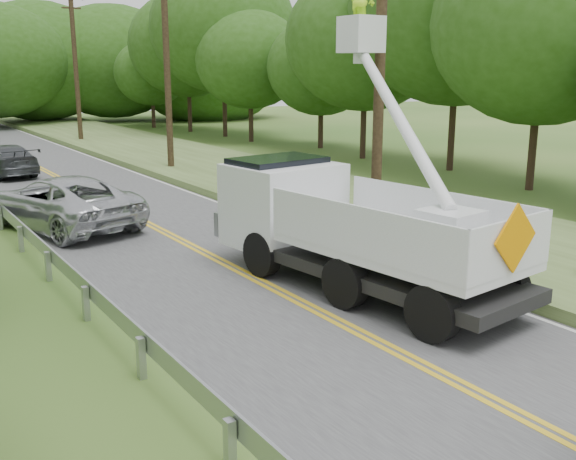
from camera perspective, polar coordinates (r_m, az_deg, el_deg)
ground at (r=10.41m, az=18.94°, el=-14.76°), size 140.00×140.00×0.00m
road at (r=21.37m, az=-11.77°, el=0.40°), size 7.20×96.00×0.03m
guardrail at (r=21.08m, az=-22.96°, el=0.91°), size 0.18×48.00×0.77m
utility_poles at (r=25.68m, az=-4.18°, el=14.68°), size 1.60×43.30×10.00m
tall_grass_verge at (r=24.73m, az=3.70°, el=2.79°), size 7.00×96.00×0.30m
treeline_right at (r=38.36m, az=3.92°, el=16.30°), size 11.84×54.75×12.21m
bucket_truck at (r=15.55m, az=3.79°, el=1.96°), size 4.85×7.98×7.40m
suv_silver at (r=21.56m, az=-18.95°, el=2.30°), size 4.16×6.38×1.63m
suv_darkgrey at (r=33.38m, az=-23.38°, el=5.57°), size 2.69×5.17×1.43m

